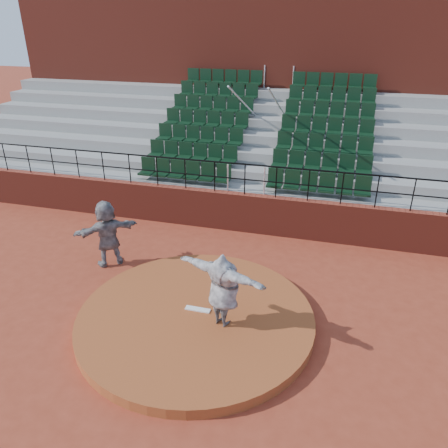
# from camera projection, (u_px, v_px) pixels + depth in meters

# --- Properties ---
(ground) EXTENTS (90.00, 90.00, 0.00)m
(ground) POSITION_uv_depth(u_px,v_px,m) (196.00, 322.00, 10.26)
(ground) COLOR #943721
(ground) RESTS_ON ground
(pitchers_mound) EXTENTS (5.50, 5.50, 0.25)m
(pitchers_mound) POSITION_uv_depth(u_px,v_px,m) (196.00, 318.00, 10.20)
(pitchers_mound) COLOR #9C4922
(pitchers_mound) RESTS_ON ground
(pitching_rubber) EXTENTS (0.60, 0.15, 0.03)m
(pitching_rubber) POSITION_uv_depth(u_px,v_px,m) (198.00, 309.00, 10.27)
(pitching_rubber) COLOR white
(pitching_rubber) RESTS_ON pitchers_mound
(boundary_wall) EXTENTS (24.00, 0.30, 1.30)m
(boundary_wall) POSITION_uv_depth(u_px,v_px,m) (244.00, 212.00, 14.31)
(boundary_wall) COLOR maroon
(boundary_wall) RESTS_ON ground
(wall_railing) EXTENTS (24.04, 0.05, 1.03)m
(wall_railing) POSITION_uv_depth(u_px,v_px,m) (245.00, 173.00, 13.71)
(wall_railing) COLOR black
(wall_railing) RESTS_ON boundary_wall
(seating_deck) EXTENTS (24.00, 5.97, 4.63)m
(seating_deck) POSITION_uv_depth(u_px,v_px,m) (265.00, 157.00, 17.13)
(seating_deck) COLOR gray
(seating_deck) RESTS_ON ground
(press_box_facade) EXTENTS (24.00, 3.00, 7.10)m
(press_box_facade) POSITION_uv_depth(u_px,v_px,m) (283.00, 87.00, 19.64)
(press_box_facade) COLOR maroon
(press_box_facade) RESTS_ON ground
(pitcher) EXTENTS (2.27, 1.31, 1.79)m
(pitcher) POSITION_uv_depth(u_px,v_px,m) (223.00, 290.00, 9.47)
(pitcher) COLOR black
(pitcher) RESTS_ON pitchers_mound
(fielder) EXTENTS (1.73, 1.63, 1.95)m
(fielder) POSITION_uv_depth(u_px,v_px,m) (107.00, 233.00, 12.25)
(fielder) COLOR black
(fielder) RESTS_ON ground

